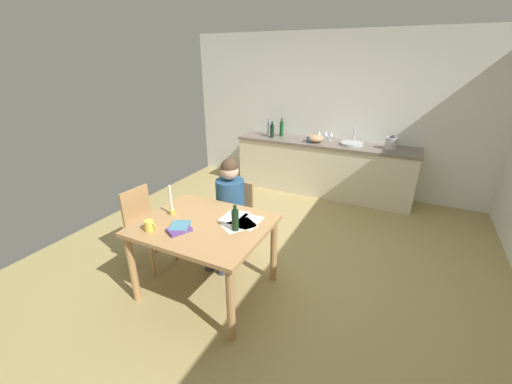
{
  "coord_description": "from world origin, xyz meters",
  "views": [
    {
      "loc": [
        1.25,
        -2.87,
        2.18
      ],
      "look_at": [
        -0.14,
        -0.07,
        0.85
      ],
      "focal_mm": 22.06,
      "sensor_mm": 36.0,
      "label": 1
    }
  ],
  "objects": [
    {
      "name": "wine_glass_near_sink",
      "position": [
        0.06,
        2.39,
        1.01
      ],
      "size": [
        0.07,
        0.07,
        0.15
      ],
      "color": "silver",
      "rests_on": "kitchen_counter"
    },
    {
      "name": "sink_unit",
      "position": [
        0.44,
        2.24,
        0.92
      ],
      "size": [
        0.36,
        0.36,
        0.24
      ],
      "color": "#B2B7BC",
      "rests_on": "kitchen_counter"
    },
    {
      "name": "coffee_mug",
      "position": [
        -0.69,
        -1.09,
        0.81
      ],
      "size": [
        0.12,
        0.08,
        0.1
      ],
      "color": "#F2CC4C",
      "rests_on": "dining_table"
    },
    {
      "name": "paper_letter",
      "position": [
        -0.02,
        -0.65,
        0.76
      ],
      "size": [
        0.34,
        0.36,
        0.0
      ],
      "primitive_type": "cube",
      "rotation": [
        0.0,
        0.0,
        -0.59
      ],
      "color": "white",
      "rests_on": "dining_table"
    },
    {
      "name": "kitchen_counter",
      "position": [
        0.0,
        2.24,
        0.45
      ],
      "size": [
        2.96,
        0.64,
        0.9
      ],
      "color": "beige",
      "rests_on": "ground"
    },
    {
      "name": "candlestick",
      "position": [
        -0.72,
        -0.75,
        0.85
      ],
      "size": [
        0.06,
        0.06,
        0.31
      ],
      "color": "gold",
      "rests_on": "dining_table"
    },
    {
      "name": "book_magazine",
      "position": [
        -0.48,
        -0.94,
        0.78
      ],
      "size": [
        0.23,
        0.24,
        0.03
      ],
      "primitive_type": "cube",
      "rotation": [
        0.0,
        0.0,
        0.44
      ],
      "color": "teal",
      "rests_on": "dining_table"
    },
    {
      "name": "wine_glass_by_kettle",
      "position": [
        -0.03,
        2.39,
        1.01
      ],
      "size": [
        0.07,
        0.07,
        0.15
      ],
      "color": "silver",
      "rests_on": "kitchen_counter"
    },
    {
      "name": "paper_bill",
      "position": [
        0.02,
        -0.56,
        0.76
      ],
      "size": [
        0.21,
        0.3,
        0.0
      ],
      "primitive_type": "cube",
      "rotation": [
        0.0,
        0.0,
        0.01
      ],
      "color": "white",
      "rests_on": "dining_table"
    },
    {
      "name": "wall_back",
      "position": [
        0.0,
        2.6,
        1.3
      ],
      "size": [
        5.2,
        0.12,
        2.6
      ],
      "primitive_type": "cube",
      "color": "silver",
      "rests_on": "ground"
    },
    {
      "name": "chair_side_empty",
      "position": [
        -1.19,
        -0.67,
        0.5
      ],
      "size": [
        0.43,
        0.43,
        0.89
      ],
      "color": "tan",
      "rests_on": "ground"
    },
    {
      "name": "person_seated",
      "position": [
        -0.43,
        -0.18,
        0.68
      ],
      "size": [
        0.33,
        0.59,
        1.19
      ],
      "color": "navy",
      "rests_on": "ground"
    },
    {
      "name": "dining_table",
      "position": [
        -0.34,
        -0.77,
        0.65
      ],
      "size": [
        1.19,
        0.99,
        0.76
      ],
      "color": "tan",
      "rests_on": "ground"
    },
    {
      "name": "stovetop_kettle",
      "position": [
        1.02,
        2.24,
        1.0
      ],
      "size": [
        0.18,
        0.18,
        0.22
      ],
      "color": "#B7BABF",
      "rests_on": "kitchen_counter"
    },
    {
      "name": "bottle_vinegar",
      "position": [
        -0.92,
        2.15,
        1.02
      ],
      "size": [
        0.07,
        0.07,
        0.28
      ],
      "color": "black",
      "rests_on": "kitchen_counter"
    },
    {
      "name": "paper_envelope",
      "position": [
        -0.15,
        -0.53,
        0.76
      ],
      "size": [
        0.21,
        0.3,
        0.0
      ],
      "primitive_type": "cube",
      "rotation": [
        0.0,
        0.0,
        0.01
      ],
      "color": "white",
      "rests_on": "dining_table"
    },
    {
      "name": "bottle_wine_red",
      "position": [
        -0.81,
        2.32,
        1.03
      ],
      "size": [
        0.07,
        0.07,
        0.32
      ],
      "color": "#194C23",
      "rests_on": "kitchen_counter"
    },
    {
      "name": "wine_glass_back_left",
      "position": [
        -0.15,
        2.39,
        1.01
      ],
      "size": [
        0.07,
        0.07,
        0.15
      ],
      "color": "silver",
      "rests_on": "kitchen_counter"
    },
    {
      "name": "book_cookery",
      "position": [
        -0.44,
        -0.99,
        0.78
      ],
      "size": [
        0.21,
        0.24,
        0.03
      ],
      "primitive_type": "cube",
      "rotation": [
        0.0,
        0.0,
        -0.46
      ],
      "color": "#5D3E8A",
      "rests_on": "dining_table"
    },
    {
      "name": "ground_plane",
      "position": [
        0.0,
        0.0,
        -0.02
      ],
      "size": [
        5.2,
        5.2,
        0.04
      ],
      "primitive_type": "cube",
      "color": "tan"
    },
    {
      "name": "mixing_bowl",
      "position": [
        -0.15,
        2.16,
        0.96
      ],
      "size": [
        0.28,
        0.28,
        0.12
      ],
      "primitive_type": "ellipsoid",
      "color": "tan",
      "rests_on": "kitchen_counter"
    },
    {
      "name": "teacup_on_counter",
      "position": [
        -0.22,
        2.09,
        0.95
      ],
      "size": [
        0.13,
        0.09,
        0.1
      ],
      "color": "#33598C",
      "rests_on": "kitchen_counter"
    },
    {
      "name": "chair_at_table",
      "position": [
        -0.44,
        -0.03,
        0.49
      ],
      "size": [
        0.41,
        0.41,
        0.87
      ],
      "color": "tan",
      "rests_on": "ground"
    },
    {
      "name": "wine_bottle_on_table",
      "position": [
        -0.01,
        -0.74,
        0.87
      ],
      "size": [
        0.07,
        0.07,
        0.24
      ],
      "color": "black",
      "rests_on": "dining_table"
    },
    {
      "name": "bottle_oil",
      "position": [
        -1.02,
        2.26,
        1.03
      ],
      "size": [
        0.07,
        0.07,
        0.32
      ],
      "color": "#8C999E",
      "rests_on": "kitchen_counter"
    }
  ]
}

